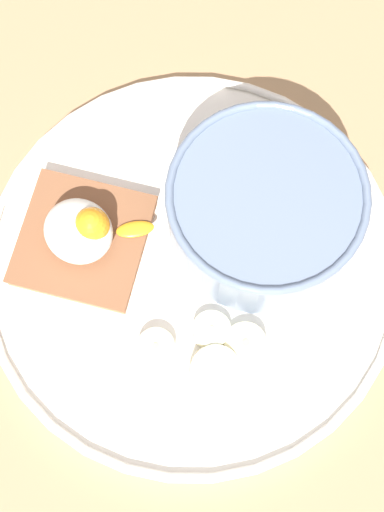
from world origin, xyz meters
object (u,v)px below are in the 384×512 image
object	(u,v)px
banana_slice_front	(215,370)
banana_slice_right	(211,330)
toast_slice	(83,240)
banana_slice_left	(245,344)
poached_egg	(82,230)
banana_slice_back	(156,347)
oatmeal_bowl	(264,210)

from	to	relation	value
banana_slice_front	banana_slice_right	distance (cm)	2.79
toast_slice	banana_slice_left	xyz separation A→B (cm)	(13.58, 1.67, -0.22)
poached_egg	banana_slice_right	xyz separation A→B (cm)	(11.02, 0.71, -2.45)
poached_egg	banana_slice_left	size ratio (longest dim) A/B	1.70
poached_egg	banana_slice_back	bearing A→B (deg)	-16.64
oatmeal_bowl	banana_slice_right	bearing A→B (deg)	-74.78
banana_slice_back	banana_slice_right	distance (cm)	4.01
banana_slice_left	oatmeal_bowl	bearing A→B (deg)	121.68
toast_slice	poached_egg	distance (cm)	2.26
oatmeal_bowl	toast_slice	world-z (taller)	oatmeal_bowl
toast_slice	banana_slice_back	world-z (taller)	toast_slice
oatmeal_bowl	banana_slice_back	size ratio (longest dim) A/B	5.07
toast_slice	poached_egg	bearing A→B (deg)	48.76
oatmeal_bowl	banana_slice_back	distance (cm)	12.03
banana_slice_back	banana_slice_right	size ratio (longest dim) A/B	0.78
poached_egg	banana_slice_front	distance (cm)	13.25
banana_slice_back	banana_slice_right	world-z (taller)	banana_slice_right
oatmeal_bowl	banana_slice_back	xyz separation A→B (cm)	(0.07, -11.70, -2.80)
oatmeal_bowl	poached_egg	size ratio (longest dim) A/B	2.05
oatmeal_bowl	banana_slice_back	world-z (taller)	oatmeal_bowl
banana_slice_left	banana_slice_front	bearing A→B (deg)	-99.23
banana_slice_back	banana_slice_front	bearing A→B (deg)	18.01
poached_egg	toast_slice	bearing A→B (deg)	-131.24
banana_slice_left	banana_slice_right	size ratio (longest dim) A/B	1.13
banana_slice_front	banana_slice_left	distance (cm)	2.81
toast_slice	banana_slice_front	world-z (taller)	same
oatmeal_bowl	poached_egg	xyz separation A→B (cm)	(-8.75, -9.06, -0.27)
banana_slice_left	toast_slice	bearing A→B (deg)	-173.00
poached_egg	banana_slice_left	bearing A→B (deg)	6.33
poached_egg	banana_slice_back	size ratio (longest dim) A/B	2.47
banana_slice_front	banana_slice_left	world-z (taller)	banana_slice_front
poached_egg	banana_slice_back	xyz separation A→B (cm)	(8.81, -2.63, -2.53)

